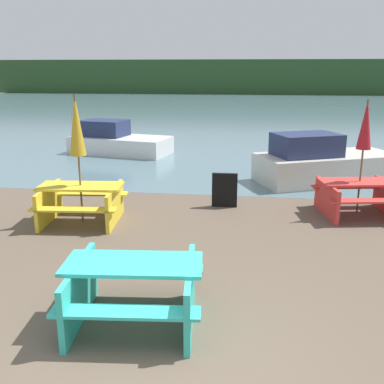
{
  "coord_description": "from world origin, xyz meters",
  "views": [
    {
      "loc": [
        0.85,
        -3.6,
        2.93
      ],
      "look_at": [
        -0.14,
        3.88,
        0.85
      ],
      "focal_mm": 42.0,
      "sensor_mm": 36.0,
      "label": 1
    }
  ],
  "objects_px": {
    "umbrella_gold": "(76,126)",
    "boat_second": "(117,141)",
    "boat": "(323,163)",
    "picnic_table_yellow": "(81,200)",
    "signboard": "(225,190)",
    "picnic_table_teal": "(134,286)",
    "umbrella_crimson": "(365,126)",
    "picnic_table_red": "(358,194)"
  },
  "relations": [
    {
      "from": "umbrella_crimson",
      "to": "umbrella_gold",
      "type": "distance_m",
      "value": 5.61
    },
    {
      "from": "picnic_table_red",
      "to": "boat",
      "type": "height_order",
      "value": "boat"
    },
    {
      "from": "picnic_table_red",
      "to": "umbrella_crimson",
      "type": "bearing_deg",
      "value": -116.57
    },
    {
      "from": "umbrella_crimson",
      "to": "umbrella_gold",
      "type": "relative_size",
      "value": 0.95
    },
    {
      "from": "boat_second",
      "to": "picnic_table_red",
      "type": "bearing_deg",
      "value": -29.99
    },
    {
      "from": "umbrella_crimson",
      "to": "boat",
      "type": "distance_m",
      "value": 3.16
    },
    {
      "from": "picnic_table_teal",
      "to": "signboard",
      "type": "relative_size",
      "value": 2.28
    },
    {
      "from": "picnic_table_red",
      "to": "umbrella_gold",
      "type": "xyz_separation_m",
      "value": [
        -5.49,
        -1.16,
        1.45
      ]
    },
    {
      "from": "picnic_table_yellow",
      "to": "signboard",
      "type": "bearing_deg",
      "value": 26.68
    },
    {
      "from": "umbrella_gold",
      "to": "signboard",
      "type": "relative_size",
      "value": 3.31
    },
    {
      "from": "umbrella_crimson",
      "to": "boat_second",
      "type": "distance_m",
      "value": 9.45
    },
    {
      "from": "umbrella_gold",
      "to": "boat",
      "type": "xyz_separation_m",
      "value": [
        5.19,
        4.0,
        -1.4
      ]
    },
    {
      "from": "boat_second",
      "to": "umbrella_gold",
      "type": "bearing_deg",
      "value": -66.9
    },
    {
      "from": "picnic_table_teal",
      "to": "picnic_table_yellow",
      "type": "xyz_separation_m",
      "value": [
        -1.95,
        3.43,
        -0.01
      ]
    },
    {
      "from": "picnic_table_teal",
      "to": "picnic_table_red",
      "type": "bearing_deg",
      "value": 52.37
    },
    {
      "from": "umbrella_crimson",
      "to": "picnic_table_red",
      "type": "bearing_deg",
      "value": 63.43
    },
    {
      "from": "picnic_table_teal",
      "to": "picnic_table_yellow",
      "type": "height_order",
      "value": "picnic_table_teal"
    },
    {
      "from": "picnic_table_red",
      "to": "signboard",
      "type": "bearing_deg",
      "value": 175.73
    },
    {
      "from": "boat",
      "to": "signboard",
      "type": "height_order",
      "value": "boat"
    },
    {
      "from": "boat",
      "to": "picnic_table_teal",
      "type": "bearing_deg",
      "value": -137.12
    },
    {
      "from": "picnic_table_red",
      "to": "umbrella_gold",
      "type": "bearing_deg",
      "value": -168.03
    },
    {
      "from": "picnic_table_yellow",
      "to": "boat_second",
      "type": "relative_size",
      "value": 0.46
    },
    {
      "from": "picnic_table_teal",
      "to": "umbrella_gold",
      "type": "xyz_separation_m",
      "value": [
        -1.95,
        3.43,
        1.43
      ]
    },
    {
      "from": "boat",
      "to": "picnic_table_yellow",
      "type": "bearing_deg",
      "value": -165.93
    },
    {
      "from": "picnic_table_yellow",
      "to": "umbrella_gold",
      "type": "height_order",
      "value": "umbrella_gold"
    },
    {
      "from": "picnic_table_teal",
      "to": "boat_second",
      "type": "distance_m",
      "value": 11.34
    },
    {
      "from": "picnic_table_red",
      "to": "boat_second",
      "type": "distance_m",
      "value": 9.34
    },
    {
      "from": "picnic_table_yellow",
      "to": "boat_second",
      "type": "xyz_separation_m",
      "value": [
        -1.49,
        7.38,
        -0.02
      ]
    },
    {
      "from": "picnic_table_teal",
      "to": "umbrella_gold",
      "type": "distance_m",
      "value": 4.19
    },
    {
      "from": "boat",
      "to": "picnic_table_red",
      "type": "bearing_deg",
      "value": -107.52
    },
    {
      "from": "umbrella_gold",
      "to": "signboard",
      "type": "distance_m",
      "value": 3.41
    },
    {
      "from": "umbrella_crimson",
      "to": "picnic_table_teal",
      "type": "bearing_deg",
      "value": -127.63
    },
    {
      "from": "boat",
      "to": "signboard",
      "type": "bearing_deg",
      "value": -156.67
    },
    {
      "from": "umbrella_crimson",
      "to": "boat_second",
      "type": "height_order",
      "value": "umbrella_crimson"
    },
    {
      "from": "picnic_table_yellow",
      "to": "umbrella_crimson",
      "type": "height_order",
      "value": "umbrella_crimson"
    },
    {
      "from": "umbrella_gold",
      "to": "boat_second",
      "type": "distance_m",
      "value": 7.67
    },
    {
      "from": "picnic_table_red",
      "to": "signboard",
      "type": "distance_m",
      "value": 2.77
    },
    {
      "from": "picnic_table_red",
      "to": "umbrella_crimson",
      "type": "height_order",
      "value": "umbrella_crimson"
    },
    {
      "from": "picnic_table_yellow",
      "to": "boat_second",
      "type": "height_order",
      "value": "boat_second"
    },
    {
      "from": "picnic_table_teal",
      "to": "signboard",
      "type": "distance_m",
      "value": 4.86
    },
    {
      "from": "signboard",
      "to": "umbrella_gold",
      "type": "bearing_deg",
      "value": -153.32
    },
    {
      "from": "boat",
      "to": "signboard",
      "type": "xyz_separation_m",
      "value": [
        -2.46,
        -2.63,
        -0.12
      ]
    }
  ]
}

